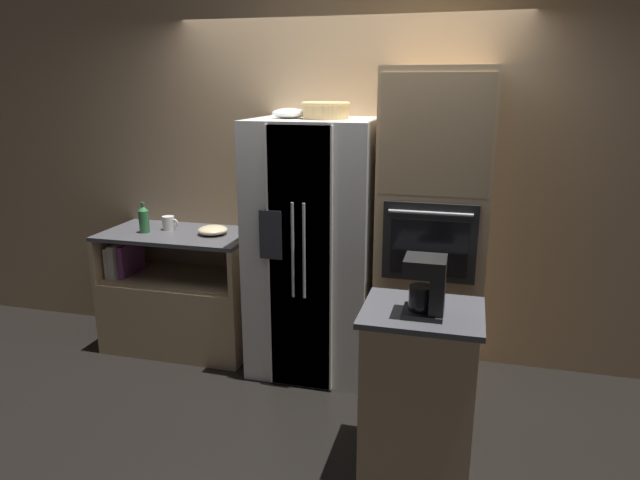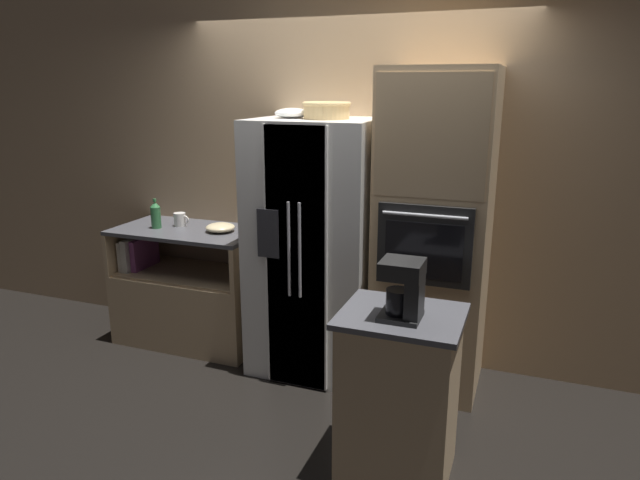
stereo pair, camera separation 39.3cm
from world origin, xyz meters
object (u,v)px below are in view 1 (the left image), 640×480
fruit_bowl (289,113)px  coffee_maker (429,285)px  wall_oven (433,231)px  wicker_basket (326,110)px  refrigerator (314,248)px  mug (169,223)px  mixing_bowl (213,230)px  bottle_tall (144,219)px

fruit_bowl → coffee_maker: (1.05, -1.06, -0.76)m
wall_oven → fruit_bowl: size_ratio=9.04×
wall_oven → coffee_maker: 1.10m
wicker_basket → refrigerator: bearing=169.4°
mug → coffee_maker: 2.39m
mug → coffee_maker: coffee_maker is taller
mixing_bowl → coffee_maker: 2.03m
wicker_basket → bottle_tall: wicker_basket is taller
refrigerator → fruit_bowl: size_ratio=7.64×
wall_oven → mug: size_ratio=16.20×
mixing_bowl → mug: bearing=173.2°
mixing_bowl → bottle_tall: bearing=-171.7°
mug → coffee_maker: size_ratio=0.44×
wicker_basket → fruit_bowl: wicker_basket is taller
refrigerator → bottle_tall: size_ratio=7.71×
mixing_bowl → coffee_maker: size_ratio=0.75×
wall_oven → fruit_bowl: wall_oven is taller
coffee_maker → refrigerator: bearing=129.8°
wall_oven → bottle_tall: wall_oven is taller
mug → coffee_maker: bearing=-29.3°
refrigerator → bottle_tall: bearing=-179.6°
wicker_basket → mixing_bowl: bearing=174.7°
refrigerator → wall_oven: bearing=3.1°
wall_oven → wicker_basket: size_ratio=6.66×
fruit_bowl → coffee_maker: bearing=-45.2°
coffee_maker → wall_oven: bearing=92.9°
refrigerator → mug: bearing=174.6°
refrigerator → coffee_maker: size_ratio=6.05×
refrigerator → wall_oven: (0.82, 0.04, 0.17)m
wall_oven → mixing_bowl: wall_oven is taller
wicker_basket → coffee_maker: (0.79, -1.04, -0.79)m
fruit_bowl → coffee_maker: 1.68m
mixing_bowl → wicker_basket: bearing=-5.3°
refrigerator → mixing_bowl: bearing=175.3°
wall_oven → wicker_basket: 1.09m
fruit_bowl → refrigerator: bearing=-1.7°
wall_oven → mug: (-2.03, 0.07, -0.08)m
wall_oven → mixing_bowl: bearing=179.2°
wall_oven → mixing_bowl: 1.64m
refrigerator → coffee_maker: bearing=-50.2°
wicker_basket → mug: bearing=174.3°
wicker_basket → bottle_tall: (-1.43, 0.01, -0.83)m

